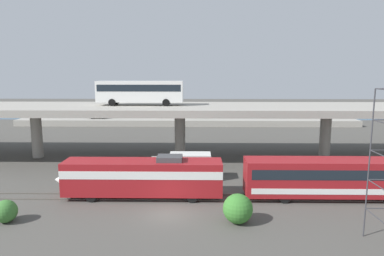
# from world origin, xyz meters

# --- Properties ---
(ground_plane) EXTENTS (260.00, 260.00, 0.00)m
(ground_plane) POSITION_xyz_m (0.00, 0.00, 0.00)
(ground_plane) COLOR #4C4944
(rail_strip_near) EXTENTS (110.00, 0.12, 0.12)m
(rail_strip_near) POSITION_xyz_m (0.00, 3.22, 0.06)
(rail_strip_near) COLOR #59544C
(rail_strip_near) RESTS_ON ground_plane
(rail_strip_far) EXTENTS (110.00, 0.12, 0.12)m
(rail_strip_far) POSITION_xyz_m (0.00, 4.78, 0.06)
(rail_strip_far) COLOR #59544C
(rail_strip_far) RESTS_ON ground_plane
(train_locomotive) EXTENTS (16.23, 3.04, 4.18)m
(train_locomotive) POSITION_xyz_m (-3.52, 4.00, 2.19)
(train_locomotive) COLOR maroon
(train_locomotive) RESTS_ON ground_plane
(train_coach_lead) EXTENTS (20.31, 3.04, 3.86)m
(train_coach_lead) POSITION_xyz_m (17.23, 4.00, 2.17)
(train_coach_lead) COLOR maroon
(train_coach_lead) RESTS_ON ground_plane
(highway_overpass) EXTENTS (96.00, 12.81, 7.45)m
(highway_overpass) POSITION_xyz_m (-0.00, 20.00, 6.76)
(highway_overpass) COLOR #9E998E
(highway_overpass) RESTS_ON ground_plane
(transit_bus_on_overpass) EXTENTS (12.00, 2.68, 3.40)m
(transit_bus_on_overpass) POSITION_xyz_m (-5.56, 20.49, 9.51)
(transit_bus_on_overpass) COLOR silver
(transit_bus_on_overpass) RESTS_ON highway_overpass
(service_truck_west) EXTENTS (6.80, 2.46, 3.04)m
(service_truck_west) POSITION_xyz_m (0.79, 9.77, 1.64)
(service_truck_west) COLOR #9E998C
(service_truck_west) RESTS_ON ground_plane
(pier_parking_lot) EXTENTS (77.79, 13.36, 1.38)m
(pier_parking_lot) POSITION_xyz_m (0.00, 55.00, 0.69)
(pier_parking_lot) COLOR #9E998E
(pier_parking_lot) RESTS_ON ground_plane
(parked_car_0) EXTENTS (4.47, 1.98, 1.50)m
(parked_car_0) POSITION_xyz_m (-4.60, 53.05, 2.16)
(parked_car_0) COLOR #B7B7BC
(parked_car_0) RESTS_ON pier_parking_lot
(parked_car_1) EXTENTS (4.65, 1.86, 1.50)m
(parked_car_1) POSITION_xyz_m (-32.58, 54.48, 2.16)
(parked_car_1) COLOR silver
(parked_car_1) RESTS_ON pier_parking_lot
(parked_car_2) EXTENTS (4.64, 1.87, 1.50)m
(parked_car_2) POSITION_xyz_m (-22.74, 58.08, 2.16)
(parked_car_2) COLOR #0C4C26
(parked_car_2) RESTS_ON pier_parking_lot
(parked_car_3) EXTENTS (4.63, 1.91, 1.50)m
(parked_car_3) POSITION_xyz_m (-18.17, 54.67, 2.16)
(parked_car_3) COLOR #0C4C26
(parked_car_3) RESTS_ON pier_parking_lot
(parked_car_4) EXTENTS (4.10, 1.99, 1.50)m
(parked_car_4) POSITION_xyz_m (-20.70, 51.86, 2.16)
(parked_car_4) COLOR black
(parked_car_4) RESTS_ON pier_parking_lot
(parked_car_5) EXTENTS (4.57, 1.83, 1.50)m
(parked_car_5) POSITION_xyz_m (3.46, 53.44, 2.16)
(parked_car_5) COLOR #0C4C26
(parked_car_5) RESTS_ON pier_parking_lot
(parked_car_6) EXTENTS (4.12, 1.83, 1.50)m
(parked_car_6) POSITION_xyz_m (0.49, 56.40, 2.16)
(parked_car_6) COLOR silver
(parked_car_6) RESTS_ON pier_parking_lot
(parked_car_7) EXTENTS (4.35, 1.86, 1.50)m
(parked_car_7) POSITION_xyz_m (31.48, 54.61, 2.16)
(parked_car_7) COLOR black
(parked_car_7) RESTS_ON pier_parking_lot
(harbor_water) EXTENTS (140.00, 36.00, 0.01)m
(harbor_water) POSITION_xyz_m (0.00, 78.00, 0.00)
(harbor_water) COLOR #2D5170
(harbor_water) RESTS_ON ground_plane
(shrub_left) EXTENTS (1.87, 1.87, 1.87)m
(shrub_left) POSITION_xyz_m (-13.07, -1.86, 0.93)
(shrub_left) COLOR #3B7331
(shrub_left) RESTS_ON ground_plane
(shrub_right) EXTENTS (2.42, 2.42, 2.42)m
(shrub_right) POSITION_xyz_m (5.77, -1.67, 1.21)
(shrub_right) COLOR #38782D
(shrub_right) RESTS_ON ground_plane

